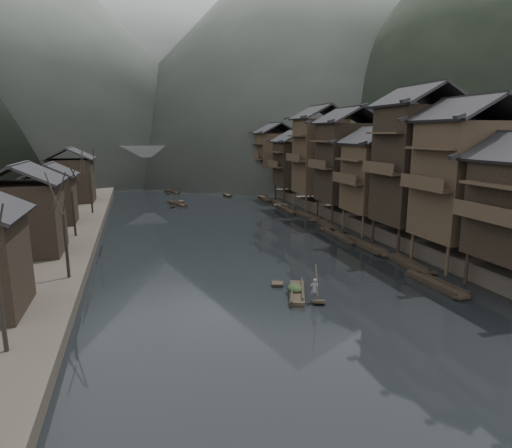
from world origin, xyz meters
name	(u,v)px	position (x,y,z in m)	size (l,w,h in m)	color
water	(274,278)	(0.00, 0.00, 0.00)	(300.00, 300.00, 0.00)	black
right_bank	(382,191)	(35.00, 40.00, 0.90)	(40.00, 200.00, 1.80)	#2D2823
stilt_houses	(354,154)	(17.28, 19.11, 9.11)	(9.00, 67.60, 16.86)	black
left_houses	(45,189)	(-20.50, 20.12, 5.66)	(8.10, 53.20, 8.73)	black
bare_trees	(66,189)	(-17.00, 10.65, 6.72)	(3.90, 43.74, 7.81)	black
moored_sampans	(294,212)	(12.09, 26.96, 0.20)	(3.11, 71.81, 0.47)	black
midriver_boats	(193,196)	(-0.26, 48.05, 0.20)	(12.33, 21.44, 0.45)	black
stone_bridge	(180,162)	(0.00, 72.00, 5.11)	(40.00, 6.00, 9.00)	#4C4C4F
hills	(164,34)	(5.13, 170.61, 54.26)	(320.00, 380.00, 123.91)	black
hero_sampan	(297,292)	(0.40, -4.14, 0.20)	(2.68, 5.12, 0.44)	black
cargo_heap	(295,284)	(0.32, -3.92, 0.78)	(1.13, 1.48, 0.68)	black
boatman	(315,286)	(1.05, -5.83, 1.23)	(0.58, 0.38, 1.58)	#59585B
bamboo_pole	(318,250)	(1.25, -5.83, 3.88)	(0.06, 0.06, 4.44)	#8C7A51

